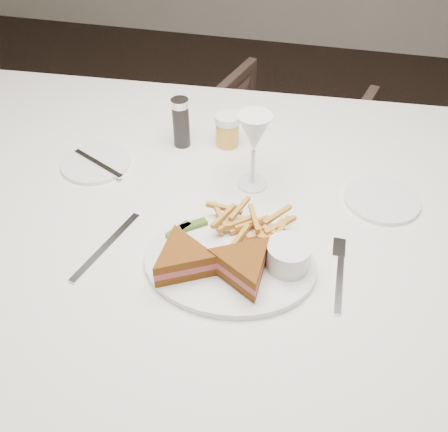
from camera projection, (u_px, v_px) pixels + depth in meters
ground at (264, 360)px, 1.63m from camera, size 5.00×5.00×0.00m
table at (228, 326)px, 1.28m from camera, size 1.69×1.18×0.75m
chair_far at (281, 149)px, 2.00m from camera, size 0.69×0.66×0.58m
table_setting at (234, 218)px, 0.97m from camera, size 0.81×0.58×0.18m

